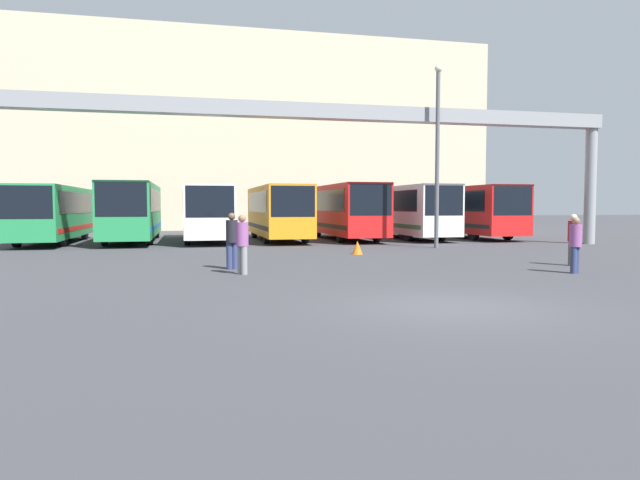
% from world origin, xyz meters
% --- Properties ---
extents(ground_plane, '(200.00, 200.00, 0.00)m').
position_xyz_m(ground_plane, '(0.00, 0.00, 0.00)').
color(ground_plane, '#38383D').
extents(building_backdrop, '(43.62, 12.00, 16.86)m').
position_xyz_m(building_backdrop, '(0.00, 43.75, 8.43)').
color(building_backdrop, beige).
rests_on(building_backdrop, ground).
extents(overhead_gantry, '(32.44, 0.80, 6.87)m').
position_xyz_m(overhead_gantry, '(0.00, 16.11, 5.85)').
color(overhead_gantry, gray).
rests_on(overhead_gantry, ground).
extents(bus_slot_0, '(2.50, 10.88, 3.08)m').
position_xyz_m(bus_slot_0, '(-12.40, 23.30, 1.78)').
color(bus_slot_0, '#268C4C').
rests_on(bus_slot_0, ground).
extents(bus_slot_1, '(2.59, 11.88, 3.27)m').
position_xyz_m(bus_slot_1, '(-8.27, 23.80, 1.88)').
color(bus_slot_1, '#268C4C').
rests_on(bus_slot_1, ground).
extents(bus_slot_2, '(2.59, 10.91, 3.14)m').
position_xyz_m(bus_slot_2, '(-4.13, 23.32, 1.81)').
color(bus_slot_2, silver).
rests_on(bus_slot_2, ground).
extents(bus_slot_3, '(2.49, 10.35, 3.17)m').
position_xyz_m(bus_slot_3, '(0.00, 23.04, 1.83)').
color(bus_slot_3, orange).
rests_on(bus_slot_3, ground).
extents(bus_slot_4, '(2.52, 10.02, 3.30)m').
position_xyz_m(bus_slot_4, '(4.13, 22.87, 1.90)').
color(bus_slot_4, red).
rests_on(bus_slot_4, ground).
extents(bus_slot_5, '(2.44, 11.68, 3.25)m').
position_xyz_m(bus_slot_5, '(8.27, 23.70, 1.87)').
color(bus_slot_5, silver).
rests_on(bus_slot_5, ground).
extents(bus_slot_6, '(2.61, 10.64, 3.25)m').
position_xyz_m(bus_slot_6, '(12.40, 23.18, 1.87)').
color(bus_slot_6, red).
rests_on(bus_slot_6, ground).
extents(pedestrian_mid_left, '(0.37, 0.37, 1.77)m').
position_xyz_m(pedestrian_mid_left, '(7.67, 6.46, 0.94)').
color(pedestrian_mid_left, brown).
rests_on(pedestrian_mid_left, ground).
extents(pedestrian_near_left, '(0.38, 0.38, 1.83)m').
position_xyz_m(pedestrian_near_left, '(-3.82, 8.01, 0.97)').
color(pedestrian_near_left, navy).
rests_on(pedestrian_near_left, ground).
extents(pedestrian_mid_right, '(0.37, 0.37, 1.79)m').
position_xyz_m(pedestrian_mid_right, '(-3.62, 6.53, 0.95)').
color(pedestrian_mid_right, gray).
rests_on(pedestrian_mid_right, ground).
extents(pedestrian_far_center, '(0.36, 0.36, 1.71)m').
position_xyz_m(pedestrian_far_center, '(6.27, 4.51, 0.91)').
color(pedestrian_far_center, navy).
rests_on(pedestrian_far_center, ground).
extents(traffic_cone, '(0.46, 0.46, 0.56)m').
position_xyz_m(traffic_cone, '(1.79, 12.53, 0.28)').
color(traffic_cone, orange).
rests_on(traffic_cone, ground).
extents(lamp_post, '(0.36, 0.36, 8.80)m').
position_xyz_m(lamp_post, '(6.60, 15.19, 4.77)').
color(lamp_post, '#595B60').
rests_on(lamp_post, ground).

